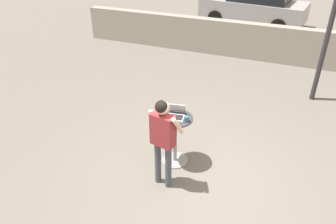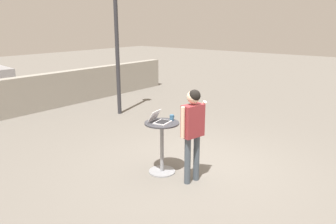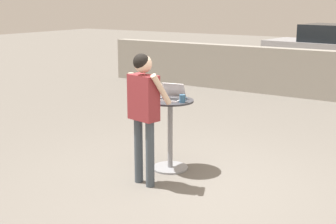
% 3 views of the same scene
% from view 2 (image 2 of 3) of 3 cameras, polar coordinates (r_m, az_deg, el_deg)
% --- Properties ---
extents(ground_plane, '(50.00, 50.00, 0.00)m').
position_cam_2_polar(ground_plane, '(6.52, 4.90, -9.76)').
color(ground_plane, slate).
extents(pavement_kerb, '(12.44, 0.35, 1.17)m').
position_cam_2_polar(pavement_kerb, '(11.06, -23.77, 2.66)').
color(pavement_kerb, gray).
rests_on(pavement_kerb, ground_plane).
extents(cafe_table, '(0.64, 0.64, 0.99)m').
position_cam_2_polar(cafe_table, '(6.13, -1.06, -5.46)').
color(cafe_table, gray).
rests_on(cafe_table, ground_plane).
extents(laptop, '(0.37, 0.40, 0.21)m').
position_cam_2_polar(laptop, '(6.00, -1.45, -1.37)').
color(laptop, silver).
rests_on(laptop, cafe_table).
extents(coffee_mug, '(0.12, 0.08, 0.11)m').
position_cam_2_polar(coffee_mug, '(6.12, 0.68, -0.97)').
color(coffee_mug, '#336084').
rests_on(coffee_mug, cafe_table).
extents(standing_person, '(0.57, 0.33, 1.68)m').
position_cam_2_polar(standing_person, '(5.62, 4.33, -2.19)').
color(standing_person, '#424C56').
rests_on(standing_person, ground_plane).
extents(street_lamp, '(0.32, 0.32, 5.14)m').
position_cam_2_polar(street_lamp, '(10.04, -9.15, 17.86)').
color(street_lamp, '#2D2D33').
rests_on(street_lamp, ground_plane).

